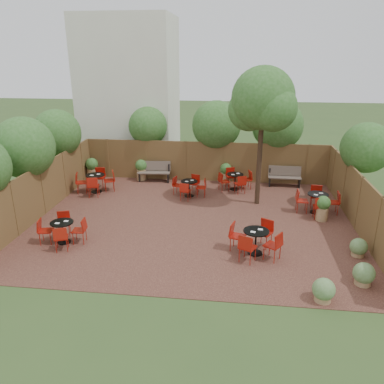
# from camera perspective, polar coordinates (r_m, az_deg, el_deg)

# --- Properties ---
(ground) EXTENTS (80.00, 80.00, 0.00)m
(ground) POSITION_cam_1_polar(r_m,az_deg,el_deg) (14.78, 0.19, -4.32)
(ground) COLOR #354F23
(ground) RESTS_ON ground
(courtyard_paving) EXTENTS (12.00, 10.00, 0.02)m
(courtyard_paving) POSITION_cam_1_polar(r_m,az_deg,el_deg) (14.77, 0.19, -4.29)
(courtyard_paving) COLOR #3B1E18
(courtyard_paving) RESTS_ON ground
(fence_back) EXTENTS (12.00, 0.08, 2.00)m
(fence_back) POSITION_cam_1_polar(r_m,az_deg,el_deg) (19.13, 1.93, 4.54)
(fence_back) COLOR brown
(fence_back) RESTS_ON ground
(fence_left) EXTENTS (0.08, 10.00, 2.00)m
(fence_left) POSITION_cam_1_polar(r_m,az_deg,el_deg) (16.18, -21.42, 0.25)
(fence_left) COLOR brown
(fence_left) RESTS_ON ground
(fence_right) EXTENTS (0.08, 10.00, 2.00)m
(fence_right) POSITION_cam_1_polar(r_m,az_deg,el_deg) (14.98, 23.64, -1.59)
(fence_right) COLOR brown
(fence_right) RESTS_ON ground
(neighbour_building) EXTENTS (5.00, 4.00, 8.00)m
(neighbour_building) POSITION_cam_1_polar(r_m,az_deg,el_deg) (22.32, -9.23, 14.35)
(neighbour_building) COLOR silver
(neighbour_building) RESTS_ON ground
(overhang_foliage) EXTENTS (15.34, 10.60, 2.52)m
(overhang_foliage) POSITION_cam_1_polar(r_m,az_deg,el_deg) (17.09, -3.81, 8.44)
(overhang_foliage) COLOR #2A591D
(overhang_foliage) RESTS_ON ground
(courtyard_tree) EXTENTS (2.68, 2.58, 5.66)m
(courtyard_tree) POSITION_cam_1_polar(r_m,az_deg,el_deg) (15.62, 10.47, 12.91)
(courtyard_tree) COLOR black
(courtyard_tree) RESTS_ON courtyard_paving
(park_bench_left) EXTENTS (1.64, 0.65, 0.99)m
(park_bench_left) POSITION_cam_1_polar(r_m,az_deg,el_deg) (19.28, -5.65, 3.12)
(park_bench_left) COLOR brown
(park_bench_left) RESTS_ON courtyard_paving
(park_bench_right) EXTENTS (1.56, 0.53, 0.95)m
(park_bench_right) POSITION_cam_1_polar(r_m,az_deg,el_deg) (18.99, 13.62, 2.33)
(park_bench_right) COLOR brown
(park_bench_right) RESTS_ON courtyard_paving
(bistro_tables) EXTENTS (11.40, 7.77, 0.96)m
(bistro_tables) POSITION_cam_1_polar(r_m,az_deg,el_deg) (15.48, 0.11, -1.25)
(bistro_tables) COLOR black
(bistro_tables) RESTS_ON courtyard_paving
(planters) EXTENTS (11.13, 4.63, 1.14)m
(planters) POSITION_cam_1_polar(r_m,az_deg,el_deg) (18.24, -2.68, 2.42)
(planters) COLOR #94734A
(planters) RESTS_ON courtyard_paving
(low_shrubs) EXTENTS (2.14, 3.13, 0.65)m
(low_shrubs) POSITION_cam_1_polar(r_m,az_deg,el_deg) (11.81, 22.37, -10.86)
(low_shrubs) COLOR #94734A
(low_shrubs) RESTS_ON courtyard_paving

